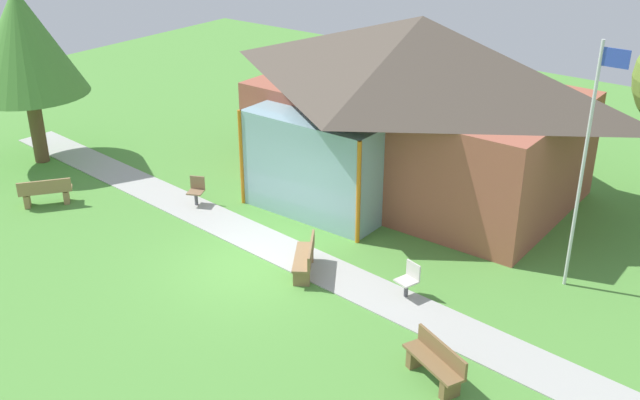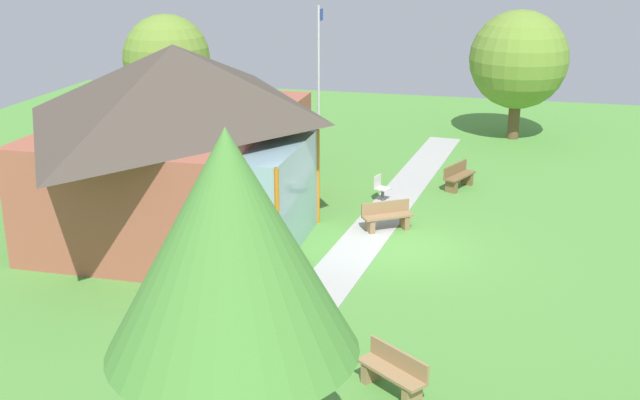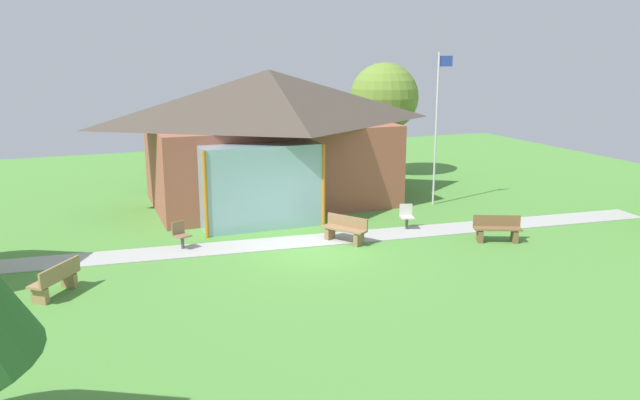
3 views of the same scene
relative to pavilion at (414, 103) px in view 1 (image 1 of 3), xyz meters
The scene contains 10 objects.
ground_plane 7.17m from the pavilion, 95.45° to the right, with size 44.00×44.00×0.00m, color #54933D.
pavilion is the anchor object (origin of this frame).
footpath 6.17m from the pavilion, 96.53° to the right, with size 25.49×1.30×0.03m, color #ADADA8.
flagpole 6.56m from the pavilion, 23.86° to the right, with size 0.64×0.08×5.94m.
bench_rear_near_path 6.50m from the pavilion, 83.90° to the right, with size 1.19×1.50×0.84m.
bench_mid_right 9.62m from the pavilion, 55.98° to the right, with size 1.55×1.01×0.84m.
bench_mid_left 11.15m from the pavilion, 136.27° to the right, with size 1.25×1.47×0.84m.
patio_chair_lawn_spare 6.71m from the pavilion, 59.27° to the right, with size 0.55×0.55×0.86m.
patio_chair_west 6.92m from the pavilion, 131.93° to the right, with size 0.59×0.59×0.86m.
tree_west_hedge 12.41m from the pavilion, 153.18° to the right, with size 3.77×3.77×5.76m.
Camera 1 is at (11.23, -11.98, 9.51)m, focal length 41.96 mm.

